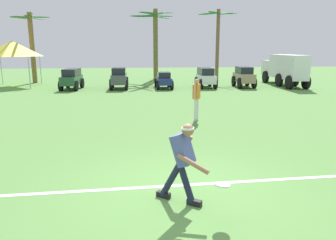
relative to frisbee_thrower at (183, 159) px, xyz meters
The scene contains 16 objects.
ground_plane 0.94m from the frisbee_thrower, 79.01° to the left, with size 80.00×80.00×0.00m, color #5B8E44.
field_line_paint 1.07m from the frisbee_thrower, 82.63° to the left, with size 23.90×0.12×0.01m, color white.
frisbee_thrower is the anchor object (origin of this frame).
frisbee_in_flight 0.85m from the frisbee_thrower, 50.10° to the right, with size 0.36×0.36×0.05m.
teammate_near_sideline 6.77m from the frisbee_thrower, 76.82° to the left, with size 0.34×0.46×1.56m.
parked_car_slot_a 17.47m from the frisbee_thrower, 105.77° to the left, with size 1.32×2.47×1.34m.
parked_car_slot_b 16.87m from the frisbee_thrower, 95.66° to the left, with size 1.19×2.36×1.40m.
parked_car_slot_c 16.67m from the frisbee_thrower, 85.52° to the left, with size 1.10×2.21×1.10m.
parked_car_slot_d 17.40m from the frisbee_thrower, 75.95° to the left, with size 1.17×2.41×1.34m.
parked_car_slot_e 18.12m from the frisbee_thrower, 67.63° to the left, with size 1.27×2.40×1.40m.
box_truck 20.24m from the frisbee_thrower, 59.90° to the left, with size 1.56×5.94×2.20m.
palm_tree_far_left 22.93m from the frisbee_thrower, 111.40° to the left, with size 2.94×3.20×5.28m.
palm_tree_left_of_centre 21.63m from the frisbee_thrower, 87.03° to the left, with size 3.46×3.61×5.49m.
palm_tree_right_of_centre 23.84m from the frisbee_thrower, 86.90° to the left, with size 3.15×2.81×5.91m.
palm_tree_far_right 22.89m from the frisbee_thrower, 73.93° to the left, with size 3.02×3.11×5.74m.
event_tent 21.12m from the frisbee_thrower, 115.38° to the left, with size 2.94×2.94×3.16m.
Camera 1 is at (-0.93, -5.75, 2.66)m, focal length 35.00 mm.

